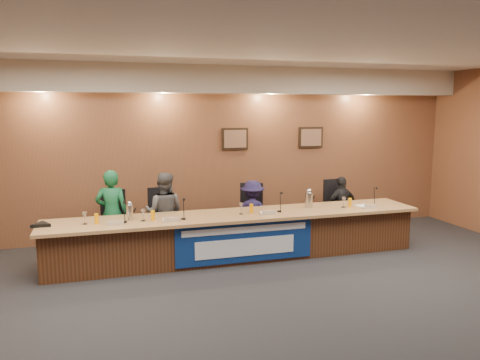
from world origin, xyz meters
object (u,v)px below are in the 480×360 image
object	(u,v)px
panelist_c	(253,213)
office_chair_c	(251,217)
office_chair_b	(164,223)
speakerphone	(41,225)
panelist_b	(164,213)
panelist_d	(342,207)
panelist_a	(112,214)
banner	(245,242)
carafe_right	(309,200)
office_chair_a	(112,227)
dais_body	(238,237)
office_chair_d	(339,211)
carafe_left	(130,213)

from	to	relation	value
panelist_c	office_chair_c	size ratio (longest dim) A/B	2.43
office_chair_b	office_chair_c	xyz separation A→B (m)	(1.57, 0.00, 0.00)
speakerphone	panelist_b	bearing A→B (deg)	19.97
panelist_d	speakerphone	distance (m)	5.25
panelist_a	office_chair_b	distance (m)	0.89
banner	carafe_right	world-z (taller)	carafe_right
carafe_right	office_chair_a	bearing A→B (deg)	168.04
office_chair_b	dais_body	bearing A→B (deg)	-41.97
carafe_right	speakerphone	xyz separation A→B (m)	(-4.24, -0.09, -0.11)
office_chair_b	office_chair_d	size ratio (longest dim) A/B	1.00
carafe_right	speakerphone	world-z (taller)	carafe_right
dais_body	banner	bearing A→B (deg)	-90.00
panelist_a	panelist_c	distance (m)	2.43
office_chair_c	office_chair_b	bearing A→B (deg)	-158.61
panelist_d	office_chair_d	distance (m)	0.14
banner	panelist_c	world-z (taller)	panelist_c
panelist_d	office_chair_a	distance (m)	4.20
panelist_d	office_chair_b	size ratio (longest dim) A/B	2.43
dais_body	panelist_c	xyz separation A→B (m)	(0.46, 0.64, 0.23)
office_chair_c	carafe_left	bearing A→B (deg)	-139.45
banner	office_chair_d	xyz separation A→B (m)	(2.24, 1.16, 0.10)
speakerphone	panelist_c	bearing A→B (deg)	11.12
panelist_a	office_chair_c	xyz separation A→B (m)	(2.43, 0.10, -0.25)
office_chair_b	carafe_right	distance (m)	2.52
banner	office_chair_d	world-z (taller)	banner
carafe_left	office_chair_c	bearing A→B (deg)	19.16
office_chair_d	carafe_left	size ratio (longest dim) A/B	2.00
panelist_a	office_chair_d	bearing A→B (deg)	-165.92
panelist_c	office_chair_d	world-z (taller)	panelist_c
panelist_a	panelist_b	world-z (taller)	panelist_a
panelist_a	speakerphone	distance (m)	1.20
panelist_b	office_chair_b	distance (m)	0.23
panelist_d	carafe_left	xyz separation A→B (m)	(-3.95, -0.65, 0.29)
panelist_b	office_chair_a	bearing A→B (deg)	14.05
office_chair_c	carafe_left	xyz separation A→B (m)	(-2.17, -0.75, 0.39)
office_chair_a	office_chair_b	size ratio (longest dim) A/B	1.00
banner	carafe_right	bearing A→B (deg)	20.23
banner	carafe_left	world-z (taller)	carafe_left
panelist_c	office_chair_a	bearing A→B (deg)	17.48
panelist_b	carafe_left	world-z (taller)	panelist_b
banner	speakerphone	size ratio (longest dim) A/B	6.88
carafe_right	panelist_c	bearing A→B (deg)	144.40
dais_body	panelist_a	bearing A→B (deg)	161.83
banner	panelist_b	xyz separation A→B (m)	(-1.11, 1.06, 0.31)
panelist_a	panelist_c	world-z (taller)	panelist_a
panelist_b	carafe_right	distance (m)	2.47
panelist_c	office_chair_b	size ratio (longest dim) A/B	2.43
panelist_c	office_chair_d	bearing A→B (deg)	-156.94
carafe_left	dais_body	bearing A→B (deg)	0.35
dais_body	panelist_b	size ratio (longest dim) A/B	4.37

